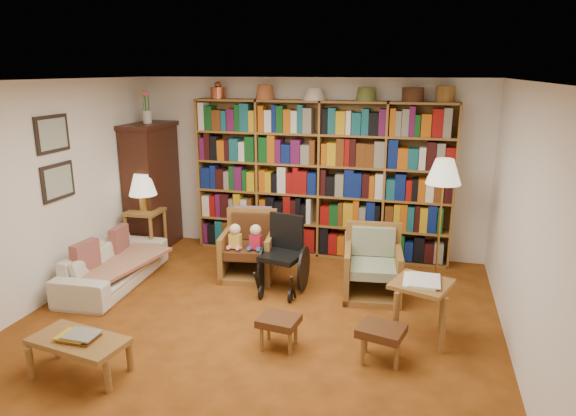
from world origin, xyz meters
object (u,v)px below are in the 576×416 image
(armchair_leather, at_px, (250,248))
(coffee_table, at_px, (79,344))
(footstool_b, at_px, (381,333))
(side_table_papers, at_px, (421,292))
(sofa, at_px, (114,265))
(side_table_lamp, at_px, (145,222))
(floor_lamp, at_px, (444,177))
(armchair_sage, at_px, (373,269))
(footstool_a, at_px, (279,323))
(wheelchair, at_px, (284,256))

(armchair_leather, distance_m, coffee_table, 2.67)
(coffee_table, bearing_deg, footstool_b, 19.66)
(side_table_papers, distance_m, coffee_table, 3.18)
(sofa, height_order, armchair_leather, armchair_leather)
(side_table_lamp, bearing_deg, floor_lamp, 1.46)
(armchair_sage, distance_m, footstool_b, 1.49)
(side_table_papers, height_order, footstool_a, side_table_papers)
(side_table_lamp, relative_size, side_table_papers, 1.06)
(armchair_leather, distance_m, wheelchair, 0.64)
(floor_lamp, relative_size, side_table_papers, 2.41)
(armchair_leather, height_order, floor_lamp, floor_lamp)
(footstool_a, bearing_deg, coffee_table, -150.22)
(footstool_b, height_order, coffee_table, coffee_table)
(floor_lamp, height_order, coffee_table, floor_lamp)
(floor_lamp, xyz_separation_m, coffee_table, (-3.04, -2.89, -1.06))
(floor_lamp, relative_size, footstool_a, 3.89)
(side_table_lamp, xyz_separation_m, side_table_papers, (3.80, -1.40, -0.01))
(sofa, bearing_deg, floor_lamp, -78.36)
(coffee_table, bearing_deg, side_table_papers, 26.03)
(side_table_papers, bearing_deg, footstool_b, -123.70)
(side_table_papers, xyz_separation_m, footstool_b, (-0.33, -0.49, -0.23))
(armchair_leather, distance_m, armchair_sage, 1.62)
(armchair_sage, bearing_deg, sofa, -170.15)
(footstool_a, bearing_deg, armchair_sage, 63.29)
(sofa, relative_size, floor_lamp, 1.08)
(footstool_a, bearing_deg, floor_lamp, 53.53)
(armchair_sage, bearing_deg, side_table_lamp, 172.66)
(footstool_a, bearing_deg, side_table_lamp, 142.81)
(side_table_papers, bearing_deg, armchair_leather, 151.29)
(sofa, distance_m, coffee_table, 2.01)
(armchair_sage, relative_size, footstool_a, 2.03)
(side_table_papers, bearing_deg, footstool_a, -158.81)
(side_table_lamp, relative_size, footstool_b, 1.47)
(sofa, relative_size, side_table_lamp, 2.47)
(armchair_leather, bearing_deg, footstool_a, -62.84)
(side_table_lamp, bearing_deg, coffee_table, -71.22)
(armchair_sage, distance_m, side_table_papers, 1.14)
(armchair_sage, bearing_deg, footstool_b, -81.33)
(coffee_table, bearing_deg, floor_lamp, 43.61)
(floor_lamp, bearing_deg, sofa, -164.64)
(armchair_sage, bearing_deg, floor_lamp, 35.31)
(floor_lamp, bearing_deg, side_table_papers, -96.96)
(floor_lamp, height_order, footstool_b, floor_lamp)
(footstool_a, relative_size, coffee_table, 0.45)
(sofa, bearing_deg, armchair_sage, -83.87)
(floor_lamp, relative_size, footstool_b, 3.37)
(armchair_leather, relative_size, armchair_sage, 1.03)
(wheelchair, height_order, footstool_a, wheelchair)
(armchair_sage, bearing_deg, coffee_table, -134.13)
(floor_lamp, bearing_deg, coffee_table, -136.39)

